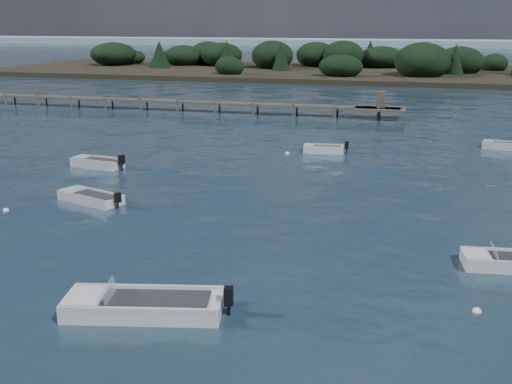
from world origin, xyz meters
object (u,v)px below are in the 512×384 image
(tender_far_grey, at_px, (98,165))
(tender_far_white, at_px, (324,150))
(dinghy_mid_white_a, at_px, (143,309))
(tender_far_grey_b, at_px, (503,147))
(dinghy_mid_grey, at_px, (91,199))
(jetty, at_px, (143,100))

(tender_far_grey, distance_m, tender_far_white, 16.44)
(dinghy_mid_white_a, distance_m, tender_far_grey_b, 36.44)
(tender_far_grey_b, bearing_deg, tender_far_grey, -152.37)
(tender_far_grey, bearing_deg, dinghy_mid_white_a, -57.16)
(dinghy_mid_grey, height_order, dinghy_mid_white_a, dinghy_mid_white_a)
(jetty, bearing_deg, dinghy_mid_white_a, -64.71)
(tender_far_grey_b, xyz_separation_m, jetty, (-36.25, 13.07, 0.82))
(dinghy_mid_white_a, height_order, tender_far_white, dinghy_mid_white_a)
(tender_far_grey, distance_m, dinghy_mid_white_a, 23.22)
(dinghy_mid_grey, distance_m, tender_far_white, 19.39)
(dinghy_mid_white_a, height_order, tender_far_grey_b, dinghy_mid_white_a)
(dinghy_mid_grey, bearing_deg, jetty, 110.93)
(dinghy_mid_grey, relative_size, dinghy_mid_white_a, 0.73)
(dinghy_mid_white_a, bearing_deg, tender_far_white, 87.58)
(dinghy_mid_grey, bearing_deg, tender_far_grey, 116.69)
(tender_far_grey_b, bearing_deg, tender_far_white, -158.65)
(tender_far_grey, distance_m, jetty, 28.71)
(dinghy_mid_grey, height_order, tender_far_grey, tender_far_grey)
(tender_far_white, relative_size, jetty, 0.05)
(tender_far_grey_b, bearing_deg, dinghy_mid_white_a, -112.99)
(dinghy_mid_white_a, relative_size, jetty, 0.09)
(jetty, bearing_deg, tender_far_white, -38.02)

